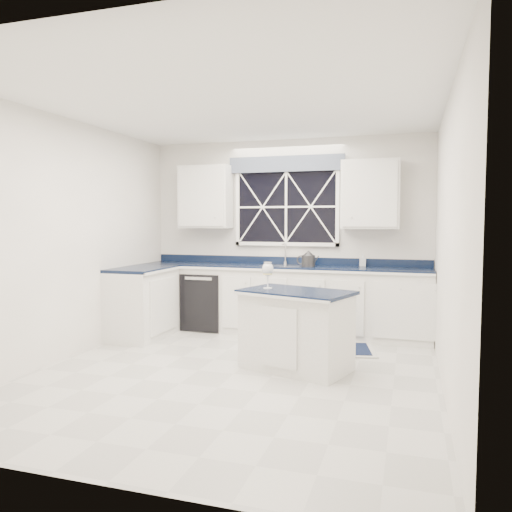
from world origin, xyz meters
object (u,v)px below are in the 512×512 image
(kettle, at_px, (308,259))
(soap_bottle, at_px, (363,260))
(dishwasher, at_px, (208,300))
(faucet, at_px, (285,253))
(wine_glass, at_px, (268,270))
(island, at_px, (296,330))

(kettle, bearing_deg, soap_bottle, 6.82)
(dishwasher, xyz_separation_m, kettle, (1.47, -0.02, 0.63))
(kettle, xyz_separation_m, soap_bottle, (0.70, 0.23, -0.02))
(dishwasher, height_order, faucet, faucet)
(kettle, bearing_deg, dishwasher, 167.90)
(faucet, height_order, wine_glass, faucet)
(faucet, xyz_separation_m, kettle, (0.37, -0.21, -0.06))
(island, relative_size, soap_bottle, 7.63)
(dishwasher, distance_m, soap_bottle, 2.27)
(wine_glass, xyz_separation_m, soap_bottle, (0.83, 1.77, -0.01))
(island, distance_m, wine_glass, 0.69)
(island, bearing_deg, wine_glass, -170.18)
(soap_bottle, bearing_deg, island, -105.60)
(island, xyz_separation_m, soap_bottle, (0.51, 1.82, 0.60))
(island, relative_size, wine_glass, 4.47)
(island, bearing_deg, kettle, 115.09)
(wine_glass, bearing_deg, faucet, 97.97)
(island, bearing_deg, dishwasher, 154.32)
(kettle, relative_size, soap_bottle, 1.81)
(dishwasher, distance_m, wine_glass, 2.15)
(island, height_order, wine_glass, wine_glass)
(kettle, relative_size, wine_glass, 1.06)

